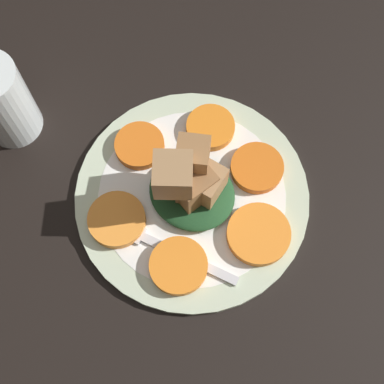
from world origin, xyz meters
TOP-DOWN VIEW (x-y plane):
  - table_slab at (0.00, 0.00)cm, footprint 120.00×120.00cm
  - plate at (0.00, 0.00)cm, footprint 30.25×30.25cm
  - carrot_slice_0 at (3.84, -8.78)cm, footprint 7.15×7.15cm
  - carrot_slice_1 at (9.88, -0.11)cm, footprint 7.94×7.94cm
  - carrot_slice_2 at (5.11, 7.56)cm, footprint 6.90×6.90cm
  - carrot_slice_3 at (-3.10, 9.18)cm, footprint 6.51×6.51cm
  - carrot_slice_4 at (-9.45, 1.76)cm, footprint 6.58×6.58cm
  - carrot_slice_5 at (-5.89, -8.16)cm, footprint 7.26×7.26cm
  - center_pile at (-0.13, 0.02)cm, footprint 11.23×10.11cm
  - fork at (0.60, -7.78)cm, footprint 19.65×4.31cm
  - water_glass at (-26.18, -4.37)cm, footprint 7.50×7.50cm

SIDE VIEW (x-z plane):
  - table_slab at x=0.00cm, z-range 0.00..2.00cm
  - plate at x=0.00cm, z-range 1.99..3.04cm
  - fork at x=0.60cm, z-range 3.10..3.50cm
  - carrot_slice_0 at x=3.84cm, z-range 3.10..4.39cm
  - carrot_slice_1 at x=9.88cm, z-range 3.10..4.39cm
  - carrot_slice_2 at x=5.11cm, z-range 3.10..4.39cm
  - carrot_slice_3 at x=-3.10cm, z-range 3.10..4.39cm
  - carrot_slice_4 at x=-9.45cm, z-range 3.10..4.39cm
  - carrot_slice_5 at x=-5.89cm, z-range 3.10..4.39cm
  - center_pile at x=-0.13cm, z-range 1.64..12.38cm
  - water_glass at x=-26.18cm, z-range 2.00..14.24cm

